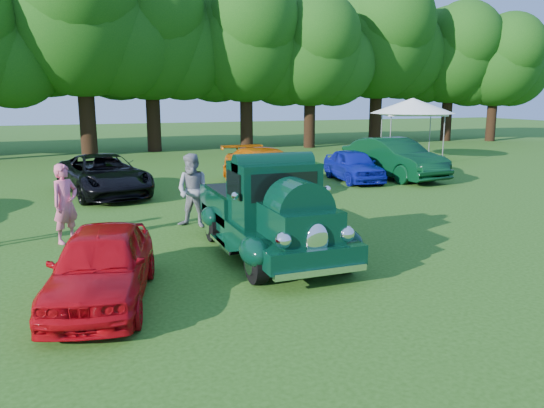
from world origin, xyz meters
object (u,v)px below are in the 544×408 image
object	(u,v)px
red_convertible	(102,265)
canopy_tent	(412,106)
back_car_green	(393,158)
spectator_pink	(65,204)
hero_pickup	(270,214)
spectator_grey	(193,191)
back_car_black	(104,175)
back_car_orange	(266,169)
back_car_blue	(353,165)

from	to	relation	value
red_convertible	canopy_tent	xyz separation A→B (m)	(16.83, 15.16, 2.24)
back_car_green	spectator_pink	size ratio (longest dim) A/B	2.71
hero_pickup	red_convertible	size ratio (longest dim) A/B	1.39
spectator_grey	back_car_black	bearing A→B (deg)	147.15
back_car_orange	back_car_green	world-z (taller)	back_car_green
back_car_black	spectator_pink	world-z (taller)	spectator_pink
back_car_green	back_car_orange	bearing A→B (deg)	177.39
red_convertible	back_car_blue	bearing A→B (deg)	56.67
back_car_green	canopy_tent	world-z (taller)	canopy_tent
back_car_black	back_car_green	size ratio (longest dim) A/B	1.00
hero_pickup	back_car_green	world-z (taller)	hero_pickup
red_convertible	spectator_pink	world-z (taller)	spectator_pink
hero_pickup	back_car_green	xyz separation A→B (m)	(8.72, 8.35, -0.05)
back_car_black	back_car_orange	world-z (taller)	back_car_orange
back_car_black	back_car_green	bearing A→B (deg)	-12.99
red_convertible	back_car_green	xyz separation A→B (m)	(12.34, 10.01, 0.20)
back_car_black	back_car_orange	size ratio (longest dim) A/B	1.00
back_car_black	back_car_orange	distance (m)	5.84
red_convertible	spectator_grey	xyz separation A→B (m)	(2.59, 4.60, 0.33)
back_car_orange	canopy_tent	bearing A→B (deg)	23.78
hero_pickup	back_car_black	distance (m)	9.13
red_convertible	hero_pickup	bearing A→B (deg)	37.55
back_car_black	back_car_blue	size ratio (longest dim) A/B	1.35
back_car_blue	spectator_pink	world-z (taller)	spectator_pink
back_car_blue	spectator_grey	size ratio (longest dim) A/B	1.94
back_car_blue	canopy_tent	size ratio (longest dim) A/B	0.65
back_car_green	spectator_pink	xyz separation A→B (m)	(-12.90, -5.85, 0.10)
red_convertible	back_car_green	distance (m)	15.89
back_car_orange	back_car_blue	world-z (taller)	back_car_orange
spectator_pink	spectator_grey	size ratio (longest dim) A/B	0.96
back_car_green	canopy_tent	bearing A→B (deg)	42.10
red_convertible	spectator_pink	distance (m)	4.20
back_car_orange	canopy_tent	size ratio (longest dim) A/B	0.89
spectator_pink	red_convertible	bearing A→B (deg)	-121.58
back_car_orange	spectator_grey	bearing A→B (deg)	-132.39
back_car_green	spectator_pink	distance (m)	14.17
red_convertible	spectator_grey	distance (m)	5.29
hero_pickup	canopy_tent	world-z (taller)	canopy_tent
back_car_black	back_car_blue	bearing A→B (deg)	-13.68
back_car_blue	back_car_green	distance (m)	1.96
red_convertible	back_car_black	distance (m)	10.32
hero_pickup	back_car_orange	world-z (taller)	hero_pickup
back_car_black	canopy_tent	size ratio (longest dim) A/B	0.88
back_car_orange	back_car_black	bearing A→B (deg)	168.34
back_car_black	back_car_blue	world-z (taller)	back_car_black
back_car_black	spectator_grey	bearing A→B (deg)	-82.84
canopy_tent	back_car_green	bearing A→B (deg)	-131.05
back_car_orange	back_car_green	size ratio (longest dim) A/B	1.00
spectator_grey	back_car_green	bearing A→B (deg)	67.44
back_car_blue	red_convertible	bearing A→B (deg)	-129.72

